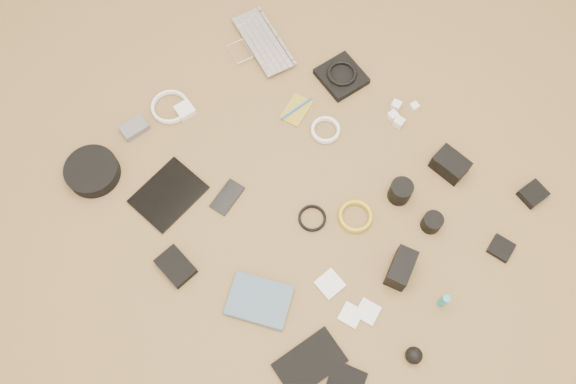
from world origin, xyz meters
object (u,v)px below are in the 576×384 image
Objects in this scene: laptop at (253,47)px; tablet at (168,194)px; dslr_camera at (450,165)px; paperback at (252,323)px; phone at (227,197)px; headphone_case at (92,171)px.

laptop is 0.66m from tablet.
paperback is (-0.19, -0.83, -0.02)m from dslr_camera.
laptop reaches higher than tablet.
laptop is 1.60× the size of paperback.
dslr_camera is 0.60× the size of paperback.
laptop reaches higher than paperback.
dslr_camera is at bearing 47.26° from tablet.
phone is 0.64× the size of paperback.
paperback reaches higher than tablet.
phone is (0.16, 0.12, -0.00)m from tablet.
dslr_camera is (0.85, 0.03, 0.02)m from laptop.
laptop is 1.68× the size of headphone_case.
tablet is 1.17× the size of paperback.
phone is at bearing -35.36° from laptop.
headphone_case is 0.76m from paperback.
tablet is (0.16, -0.64, -0.01)m from laptop.
laptop is 2.52× the size of phone.
dslr_camera reaches higher than laptop.
dslr_camera is at bearing 25.28° from laptop.
headphone_case is (-0.94, -0.78, -0.01)m from dslr_camera.
paperback is (0.75, -0.05, -0.02)m from headphone_case.
tablet is 0.27m from headphone_case.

